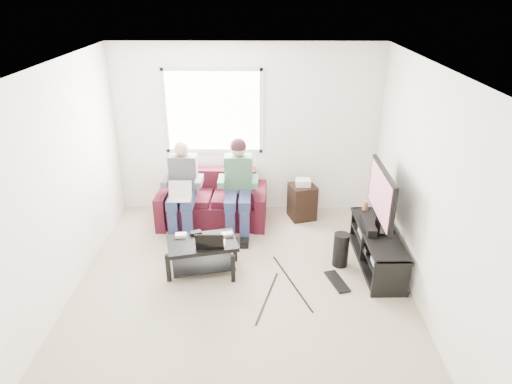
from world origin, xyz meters
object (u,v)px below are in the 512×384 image
sofa (213,203)px  subwoofer (341,250)px  coffee_table (202,249)px  tv_stand (377,250)px  tv (381,196)px  end_table (302,201)px

sofa → subwoofer: sofa is taller
coffee_table → tv_stand: tv_stand is taller
tv_stand → tv: size_ratio=1.30×
subwoofer → end_table: end_table is taller
coffee_table → tv_stand: bearing=4.6°
tv_stand → tv: bearing=91.5°
tv_stand → subwoofer: tv_stand is taller
tv_stand → end_table: end_table is taller
coffee_table → subwoofer: bearing=5.0°
sofa → tv: size_ratio=1.48×
subwoofer → tv_stand: bearing=3.2°
subwoofer → sofa: bearing=145.7°
sofa → tv_stand: 2.52m
subwoofer → end_table: bearing=106.7°
coffee_table → end_table: (1.36, 1.46, -0.02)m
coffee_table → subwoofer: (1.76, 0.15, -0.09)m
coffee_table → sofa: bearing=90.0°
tv_stand → coffee_table: bearing=-175.4°
sofa → end_table: bearing=4.6°
sofa → coffee_table: bearing=-90.0°
sofa → tv_stand: sofa is taller
sofa → coffee_table: sofa is taller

